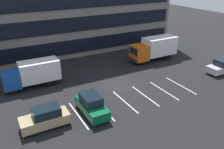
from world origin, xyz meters
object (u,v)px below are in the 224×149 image
suv_tan (45,118)px  box_truck_orange (154,48)px  suv_silver (222,66)px  suv_forest (92,105)px  box_truck_blue (32,73)px

suv_tan → box_truck_orange: bearing=25.3°
suv_silver → suv_forest: (-20.70, -0.69, 0.04)m
suv_tan → suv_forest: size_ratio=0.96×
suv_silver → suv_forest: 20.71m
suv_silver → box_truck_blue: bearing=160.8°
suv_silver → suv_tan: (-25.38, -0.61, 0.00)m
suv_silver → box_truck_orange: bearing=120.4°
box_truck_blue → box_truck_orange: (19.35, 0.37, 0.24)m
box_truck_orange → suv_tan: box_truck_orange is taller
suv_forest → box_truck_blue: bearing=112.8°
suv_tan → suv_forest: (4.68, -0.08, 0.04)m
box_truck_orange → suv_silver: box_truck_orange is taller
box_truck_blue → suv_silver: 26.05m
suv_tan → suv_forest: 4.69m
box_truck_orange → suv_forest: bearing=-148.1°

